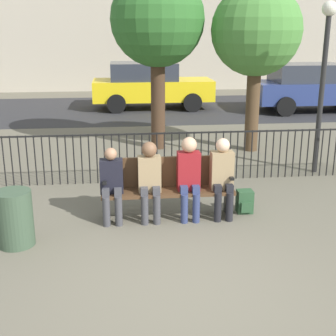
% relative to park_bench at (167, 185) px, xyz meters
% --- Properties ---
extents(ground_plane, '(80.00, 80.00, 0.00)m').
position_rel_park_bench_xyz_m(ground_plane, '(0.00, -2.17, -0.50)').
color(ground_plane, '#605B4C').
extents(park_bench, '(2.01, 0.45, 0.92)m').
position_rel_park_bench_xyz_m(park_bench, '(0.00, 0.00, 0.00)').
color(park_bench, '#4C331E').
rests_on(park_bench, ground).
extents(seated_person_0, '(0.34, 0.39, 1.14)m').
position_rel_park_bench_xyz_m(seated_person_0, '(-0.84, -0.13, 0.13)').
color(seated_person_0, '#3D3D42').
rests_on(seated_person_0, ground).
extents(seated_person_1, '(0.34, 0.39, 1.22)m').
position_rel_park_bench_xyz_m(seated_person_1, '(-0.28, -0.13, 0.19)').
color(seated_person_1, '#3D3D42').
rests_on(seated_person_1, ground).
extents(seated_person_2, '(0.34, 0.39, 1.27)m').
position_rel_park_bench_xyz_m(seated_person_2, '(0.31, -0.13, 0.22)').
color(seated_person_2, navy).
rests_on(seated_person_2, ground).
extents(seated_person_3, '(0.34, 0.39, 1.24)m').
position_rel_park_bench_xyz_m(seated_person_3, '(0.82, -0.13, 0.19)').
color(seated_person_3, black).
rests_on(seated_person_3, ground).
extents(backpack, '(0.24, 0.25, 0.36)m').
position_rel_park_bench_xyz_m(backpack, '(1.23, 0.00, -0.32)').
color(backpack, '#284C2D').
rests_on(backpack, ground).
extents(fence_railing, '(9.01, 0.03, 0.95)m').
position_rel_park_bench_xyz_m(fence_railing, '(-0.02, 1.70, 0.06)').
color(fence_railing, black).
rests_on(fence_railing, ground).
extents(tree_0, '(2.14, 2.14, 4.06)m').
position_rel_park_bench_xyz_m(tree_0, '(0.22, 4.25, 2.44)').
color(tree_0, '#422D1E').
rests_on(tree_0, ground).
extents(tree_1, '(2.03, 2.03, 3.77)m').
position_rel_park_bench_xyz_m(tree_1, '(2.39, 3.80, 2.21)').
color(tree_1, '#4C3823').
rests_on(tree_1, ground).
extents(lamp_post, '(0.28, 0.28, 3.29)m').
position_rel_park_bench_xyz_m(lamp_post, '(3.21, 1.97, 1.71)').
color(lamp_post, black).
rests_on(lamp_post, ground).
extents(street_surface, '(24.00, 6.00, 0.01)m').
position_rel_park_bench_xyz_m(street_surface, '(0.00, 9.83, -0.50)').
color(street_surface, '#2B2B2D').
rests_on(street_surface, ground).
extents(parked_car_0, '(4.20, 1.94, 1.62)m').
position_rel_park_bench_xyz_m(parked_car_0, '(0.42, 9.95, 0.34)').
color(parked_car_0, yellow).
rests_on(parked_car_0, ground).
extents(parked_car_1, '(4.20, 1.94, 1.62)m').
position_rel_park_bench_xyz_m(parked_car_1, '(5.92, 8.81, 0.34)').
color(parked_car_1, navy).
rests_on(parked_car_1, ground).
extents(trash_bin, '(0.48, 0.48, 0.76)m').
position_rel_park_bench_xyz_m(trash_bin, '(-2.13, -0.80, -0.12)').
color(trash_bin, '#384C38').
rests_on(trash_bin, ground).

